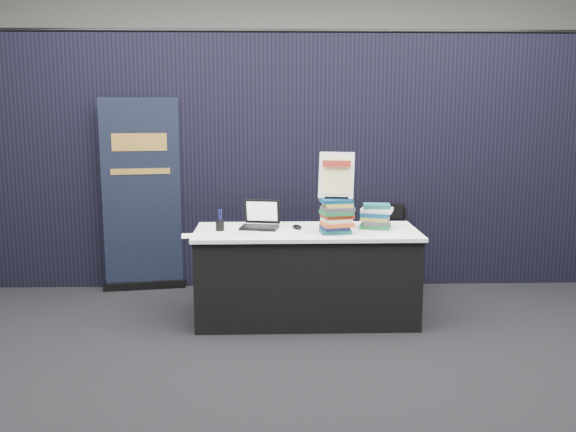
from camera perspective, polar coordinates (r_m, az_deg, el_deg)
The scene contains 15 objects.
floor at distance 4.86m, azimuth 2.01°, elevation -11.23°, with size 8.00×8.00×0.00m, color black.
wall_back at distance 8.53m, azimuth 0.28°, elevation 9.89°, with size 8.00×0.02×3.50m, color #B4B2AA.
drape_partition at distance 6.15m, azimuth 1.09°, elevation 4.76°, with size 6.00×0.08×2.40m, color black.
display_table at distance 5.26m, azimuth 1.63°, elevation -5.25°, with size 1.80×0.75×0.75m.
laptop at distance 5.26m, azimuth -2.56°, elevation -0.48°, with size 0.33×0.29×0.23m.
mouse at distance 5.22m, azimuth 0.81°, elevation -0.97°, with size 0.07×0.11×0.03m, color black.
brochure_left at distance 5.00m, azimuth -7.92°, elevation -1.73°, with size 0.26×0.19×0.00m, color white.
brochure_mid at distance 5.14m, azimuth -6.39°, elevation -1.38°, with size 0.30×0.21×0.00m, color white.
brochure_right at distance 5.06m, azimuth -4.08°, elevation -1.51°, with size 0.28×0.20×0.00m, color silver.
pen_cup at distance 5.15m, azimuth -6.07°, elevation -0.86°, with size 0.07×0.07×0.09m, color black.
book_stack_tall at distance 5.04m, azimuth 4.31°, elevation -0.01°, with size 0.25×0.21×0.27m.
book_stack_short at distance 5.28m, azimuth 7.85°, elevation -0.02°, with size 0.27×0.22×0.20m.
info_sign at distance 5.02m, azimuth 4.32°, elevation 3.58°, with size 0.29×0.17×0.37m.
pullup_banner at distance 6.21m, azimuth -12.84°, elevation 0.88°, with size 0.78×0.21×1.81m.
stacking_chair at distance 6.09m, azimuth 8.89°, elevation -2.50°, with size 0.40×0.41×0.82m.
Camera 1 is at (-0.31, -4.52, 1.75)m, focal length 40.00 mm.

